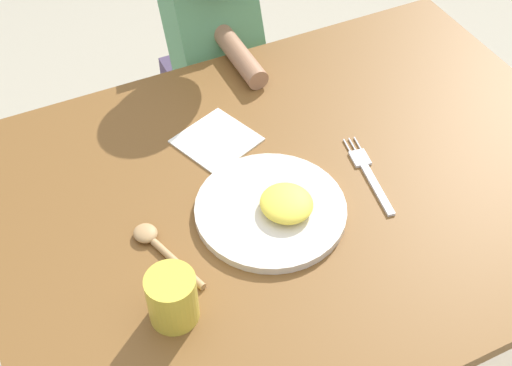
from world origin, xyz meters
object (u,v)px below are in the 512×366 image
plate (274,208)px  fork (369,174)px  spoon (158,245)px  person (213,74)px  drinking_cup (172,298)px

plate → fork: (0.20, 0.01, -0.01)m
spoon → person: size_ratio=0.17×
fork → spoon: spoon is taller
spoon → person: person is taller
spoon → person: (0.34, 0.58, -0.15)m
fork → person: person is taller
drinking_cup → spoon: bearing=80.8°
plate → person: bearing=77.9°
spoon → person: bearing=-48.7°
drinking_cup → person: 0.82m
drinking_cup → fork: bearing=16.2°
fork → spoon: bearing=98.2°
fork → spoon: size_ratio=1.19×
plate → drinking_cup: 0.27m
plate → person: (0.13, 0.59, -0.16)m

